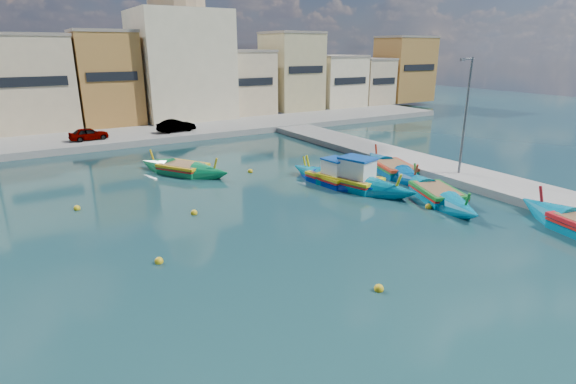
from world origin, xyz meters
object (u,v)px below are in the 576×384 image
object	(u,v)px
church_block	(179,49)
luzzu_cyan_mid	(394,170)
luzzu_blue_cabin	(331,179)
luzzu_turquoise_cabin	(350,181)
luzzu_green	(183,170)
quay_street_lamp	(465,116)
luzzu_blue_south	(437,195)

from	to	relation	value
church_block	luzzu_cyan_mid	world-z (taller)	church_block
luzzu_blue_cabin	luzzu_cyan_mid	distance (m)	5.25
luzzu_turquoise_cabin	luzzu_green	size ratio (longest dim) A/B	1.27
quay_street_lamp	luzzu_blue_south	distance (m)	6.37
luzzu_turquoise_cabin	luzzu_cyan_mid	size ratio (longest dim) A/B	1.11
church_block	luzzu_green	distance (m)	25.41
luzzu_blue_cabin	quay_street_lamp	bearing A→B (deg)	-26.16
luzzu_turquoise_cabin	luzzu_blue_south	bearing A→B (deg)	-58.76
quay_street_lamp	luzzu_blue_south	bearing A→B (deg)	-154.64
luzzu_turquoise_cabin	luzzu_blue_cabin	distance (m)	1.38
luzzu_blue_south	church_block	bearing A→B (deg)	94.78
church_block	luzzu_turquoise_cabin	world-z (taller)	church_block
luzzu_cyan_mid	quay_street_lamp	bearing A→B (deg)	-53.81
luzzu_blue_cabin	luzzu_blue_south	world-z (taller)	luzzu_blue_cabin
church_block	luzzu_blue_cabin	distance (m)	31.25
quay_street_lamp	luzzu_blue_cabin	distance (m)	9.55
luzzu_turquoise_cabin	luzzu_blue_cabin	xyz separation A→B (m)	(-0.53, 1.27, -0.05)
luzzu_green	luzzu_blue_south	world-z (taller)	luzzu_green
quay_street_lamp	luzzu_cyan_mid	bearing A→B (deg)	126.19
luzzu_blue_cabin	luzzu_cyan_mid	bearing A→B (deg)	-3.80
quay_street_lamp	luzzu_cyan_mid	xyz separation A→B (m)	(-2.54, 3.47, -4.06)
luzzu_turquoise_cabin	luzzu_blue_south	world-z (taller)	luzzu_turquoise_cabin
church_block	luzzu_turquoise_cabin	bearing A→B (deg)	-89.63
luzzu_green	luzzu_blue_south	bearing A→B (deg)	-50.77
quay_street_lamp	luzzu_green	distance (m)	19.45
luzzu_turquoise_cabin	luzzu_blue_south	size ratio (longest dim) A/B	1.13
luzzu_turquoise_cabin	luzzu_cyan_mid	xyz separation A→B (m)	(4.70, 0.93, -0.11)
church_block	luzzu_blue_cabin	world-z (taller)	church_block
church_block	luzzu_blue_cabin	xyz separation A→B (m)	(-0.33, -30.18, -8.08)
luzzu_green	luzzu_blue_south	xyz separation A→B (m)	(10.90, -13.35, -0.01)
church_block	luzzu_blue_south	size ratio (longest dim) A/B	2.17
quay_street_lamp	luzzu_turquoise_cabin	xyz separation A→B (m)	(-7.24, 2.55, -3.96)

